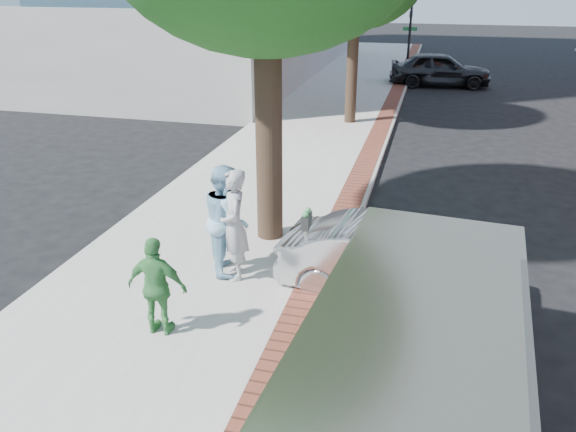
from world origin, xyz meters
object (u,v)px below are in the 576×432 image
(person_officer, at_px, (226,219))
(bg_car, at_px, (440,69))
(sedan_silver, at_px, (396,262))
(van, at_px, (414,367))
(parking_meter, at_px, (306,233))
(person_green, at_px, (157,287))
(person_gray, at_px, (234,225))

(person_officer, bearing_deg, bg_car, -33.63)
(sedan_silver, bearing_deg, van, -166.22)
(parking_meter, bearing_deg, person_green, -135.45)
(person_gray, height_order, bg_car, person_gray)
(person_green, relative_size, bg_car, 0.32)
(parking_meter, relative_size, person_officer, 0.74)
(person_gray, xyz_separation_m, sedan_silver, (2.78, 0.27, -0.50))
(person_green, bearing_deg, person_gray, -106.33)
(person_green, height_order, bg_car, person_green)
(parking_meter, height_order, bg_car, bg_car)
(sedan_silver, xyz_separation_m, van, (0.44, -3.38, 0.50))
(parking_meter, distance_m, bg_car, 21.08)
(person_gray, height_order, van, person_gray)
(parking_meter, height_order, person_gray, person_gray)
(person_gray, bearing_deg, van, 20.88)
(person_gray, height_order, person_green, person_gray)
(parking_meter, relative_size, person_gray, 0.74)
(person_green, distance_m, bg_car, 23.10)
(van, bearing_deg, sedan_silver, 102.22)
(person_officer, relative_size, person_green, 1.28)
(person_officer, xyz_separation_m, bg_car, (3.49, 20.66, -0.32))
(van, bearing_deg, person_gray, 140.82)
(sedan_silver, bearing_deg, person_officer, 97.52)
(bg_car, xyz_separation_m, van, (-0.05, -23.98, 0.32))
(parking_meter, bearing_deg, sedan_silver, 14.73)
(parking_meter, xyz_separation_m, person_officer, (-1.53, 0.33, -0.06))
(bg_car, distance_m, van, 23.98)
(person_green, bearing_deg, sedan_silver, -147.65)
(person_officer, relative_size, bg_car, 0.41)
(person_officer, distance_m, person_green, 2.16)
(sedan_silver, distance_m, bg_car, 20.60)
(sedan_silver, relative_size, van, 0.68)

